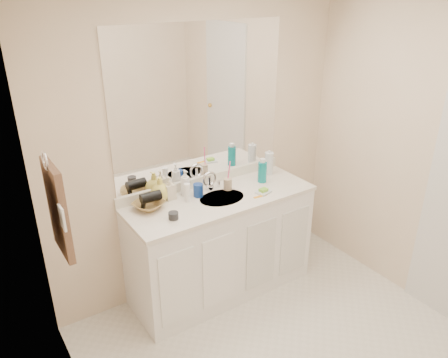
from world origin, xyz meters
TOP-DOWN VIEW (x-y plane):
  - wall_back at (0.00, 1.30)m, footprint 2.60×0.02m
  - wall_left at (-1.30, 0.00)m, footprint 0.02×2.60m
  - wall_right at (1.30, 0.00)m, footprint 0.02×2.60m
  - vanity_cabinet at (0.00, 1.02)m, footprint 1.50×0.55m
  - countertop at (0.00, 1.02)m, footprint 1.52×0.57m
  - backsplash at (0.00, 1.29)m, footprint 1.52×0.03m
  - sink_basin at (0.00, 1.00)m, footprint 0.37×0.37m
  - faucet at (0.00, 1.18)m, footprint 0.02×0.02m
  - mirror at (0.00, 1.29)m, footprint 1.48×0.01m
  - blue_mug at (-0.14, 1.13)m, footprint 0.08×0.08m
  - tan_cup at (0.12, 1.10)m, footprint 0.07×0.07m
  - toothbrush at (0.13, 1.10)m, footprint 0.02×0.04m
  - mouthwash_bottle at (0.44, 1.06)m, footprint 0.10×0.10m
  - clear_pump_bottle at (0.60, 1.17)m, footprint 0.08×0.08m
  - soap_dish at (0.32, 0.89)m, footprint 0.13×0.12m
  - green_soap at (0.32, 0.89)m, footprint 0.07×0.05m
  - orange_comb at (0.26, 0.85)m, footprint 0.11×0.03m
  - dark_jar at (-0.47, 0.92)m, footprint 0.08×0.08m
  - extra_white_bottle at (-0.25, 1.10)m, footprint 0.06×0.06m
  - soap_bottle_white at (-0.21, 1.21)m, footprint 0.08×0.08m
  - soap_bottle_cream at (-0.34, 1.21)m, footprint 0.09×0.09m
  - soap_bottle_yellow at (-0.41, 1.24)m, footprint 0.18×0.18m
  - wicker_basket at (-0.55, 1.16)m, footprint 0.29×0.29m
  - hair_dryer at (-0.53, 1.16)m, footprint 0.16×0.08m
  - towel_ring at (-1.27, 0.77)m, footprint 0.01×0.11m
  - hand_towel at (-1.25, 0.77)m, footprint 0.04×0.32m
  - switch_plate at (-1.27, 0.57)m, footprint 0.01×0.08m

SIDE VIEW (x-z plane):
  - vanity_cabinet at x=0.00m, z-range 0.00..0.85m
  - countertop at x=0.00m, z-range 0.85..0.88m
  - sink_basin at x=0.00m, z-range 0.86..0.88m
  - orange_comb at x=0.26m, z-range 0.88..0.88m
  - soap_dish at x=0.32m, z-range 0.88..0.89m
  - green_soap at x=0.32m, z-range 0.89..0.92m
  - dark_jar at x=-0.47m, z-range 0.88..0.93m
  - wicker_basket at x=-0.55m, z-range 0.88..0.93m
  - backsplash at x=0.00m, z-range 0.88..0.96m
  - tan_cup at x=0.12m, z-range 0.88..0.97m
  - blue_mug at x=-0.14m, z-range 0.88..0.98m
  - faucet at x=0.00m, z-range 0.88..0.99m
  - extra_white_bottle at x=-0.25m, z-range 0.88..1.02m
  - mouthwash_bottle at x=0.44m, z-range 0.88..1.05m
  - hair_dryer at x=-0.53m, z-range 0.93..1.01m
  - soap_bottle_cream at x=-0.34m, z-range 0.88..1.06m
  - soap_bottle_yellow at x=-0.41m, z-range 0.88..1.07m
  - clear_pump_bottle at x=0.60m, z-range 0.88..1.08m
  - soap_bottle_white at x=-0.21m, z-range 0.88..1.09m
  - toothbrush at x=0.13m, z-range 0.94..1.12m
  - wall_back at x=0.00m, z-range 0.00..2.40m
  - wall_left at x=-1.30m, z-range 0.00..2.40m
  - wall_right at x=1.30m, z-range 0.00..2.40m
  - hand_towel at x=-1.25m, z-range 0.98..1.52m
  - switch_plate at x=-1.27m, z-range 1.24..1.36m
  - towel_ring at x=-1.27m, z-range 1.49..1.61m
  - mirror at x=0.00m, z-range 0.96..2.16m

